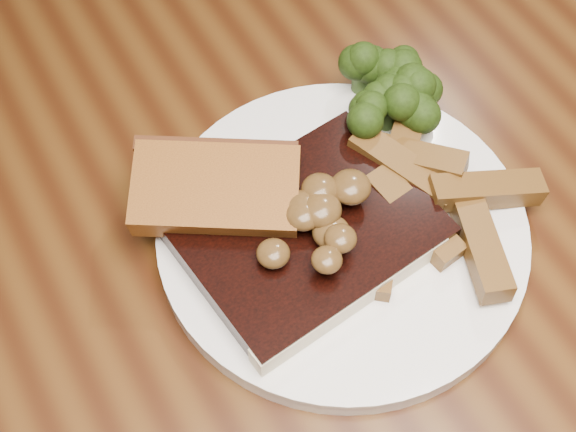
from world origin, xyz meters
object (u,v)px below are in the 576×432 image
object	(u,v)px
steak	(308,234)
garlic_bread	(218,207)
plate	(342,233)
dining_table	(276,320)
potato_wedges	(420,203)

from	to	relation	value
steak	garlic_bread	distance (m)	0.06
plate	steak	xyz separation A→B (m)	(-0.03, 0.00, 0.02)
garlic_bread	steak	bearing A→B (deg)	-16.80
dining_table	steak	distance (m)	0.12
garlic_bread	potato_wedges	xyz separation A→B (m)	(0.12, -0.06, 0.00)
dining_table	garlic_bread	bearing A→B (deg)	111.97
garlic_bread	dining_table	bearing A→B (deg)	-35.98
plate	potato_wedges	size ratio (longest dim) A/B	2.44
dining_table	steak	world-z (taller)	steak
plate	potato_wedges	bearing A→B (deg)	-15.39
plate	potato_wedges	xyz separation A→B (m)	(0.05, -0.01, 0.02)
plate	garlic_bread	world-z (taller)	garlic_bread
plate	garlic_bread	xyz separation A→B (m)	(-0.07, 0.05, 0.02)
garlic_bread	potato_wedges	bearing A→B (deg)	4.04
garlic_bread	potato_wedges	world-z (taller)	same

